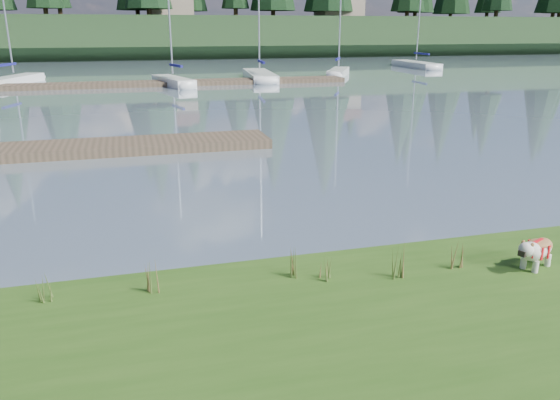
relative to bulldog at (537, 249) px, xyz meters
name	(u,v)px	position (x,y,z in m)	size (l,w,h in m)	color
ground	(135,86)	(-5.29, 32.92, -0.66)	(200.00, 200.00, 0.00)	gray
ridge	(127,37)	(-5.29, 75.92, 1.84)	(200.00, 20.00, 5.00)	black
bulldog	(537,249)	(0.00, 0.00, 0.00)	(0.83, 0.56, 0.49)	silver
dock_near	(16,152)	(-9.29, 11.92, -0.51)	(16.00, 2.00, 0.30)	#4C3D2C
dock_far	(164,83)	(-3.29, 32.92, -0.51)	(26.00, 2.20, 0.30)	#4C3D2C
sailboat_bg_1	(19,79)	(-13.24, 37.18, -0.33)	(3.56, 7.08, 10.57)	silver
sailboat_bg_2	(170,80)	(-2.83, 33.17, -0.33)	(2.81, 6.57, 9.87)	silver
sailboat_bg_3	(258,74)	(4.26, 36.45, -0.34)	(2.77, 9.27, 13.28)	silver
sailboat_bg_4	(339,71)	(11.51, 37.57, -0.33)	(4.06, 6.20, 9.55)	silver
sailboat_bg_5	(412,64)	(22.35, 44.94, -0.34)	(2.16, 8.89, 12.50)	silver
weed_0	(152,276)	(-5.68, 0.71, -0.06)	(0.17, 0.14, 0.59)	#475B23
weed_1	(291,263)	(-3.70, 0.67, -0.08)	(0.17, 0.14, 0.55)	#475B23
weed_2	(399,263)	(-2.19, 0.21, -0.07)	(0.17, 0.14, 0.57)	#475B23
weed_3	(44,288)	(-7.08, 0.85, -0.12)	(0.17, 0.14, 0.44)	#475B23
weed_4	(328,269)	(-3.18, 0.47, -0.15)	(0.17, 0.14, 0.38)	#475B23
weed_5	(458,255)	(-1.17, 0.29, -0.08)	(0.17, 0.14, 0.54)	#475B23
mud_lip	(178,288)	(-5.29, 1.32, -0.59)	(60.00, 0.50, 0.14)	#33281C
house_1	(169,1)	(0.71, 73.92, 6.65)	(6.30, 5.30, 4.65)	gray
house_2	(339,2)	(24.71, 71.92, 6.65)	(6.30, 5.30, 4.65)	gray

